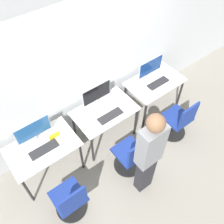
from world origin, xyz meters
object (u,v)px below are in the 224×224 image
office_chair_center (131,156)px  monitor_left (33,131)px  office_chair_left (71,201)px  keyboard_right (158,83)px  office_chair_right (178,122)px  monitor_right (150,68)px  mouse_right (170,76)px  keyboard_center (110,116)px  person_center (149,154)px  mouse_center (123,107)px  mouse_left (59,139)px  keyboard_left (44,149)px  monitor_center (97,94)px

office_chair_center → monitor_left: bearing=139.7°
office_chair_left → keyboard_right: (2.35, 0.73, 0.39)m
office_chair_center → office_chair_right: (1.12, 0.02, 0.00)m
monitor_left → monitor_right: 2.30m
office_chair_left → monitor_right: bearing=22.3°
monitor_left → keyboard_right: 2.32m
monitor_left → monitor_right: size_ratio=1.00×
office_chair_left → mouse_right: bearing=15.4°
keyboard_center → person_center: size_ratio=0.24×
office_chair_left → mouse_center: 1.66m
monitor_left → mouse_center: (1.42, -0.31, -0.20)m
keyboard_center → office_chair_center: size_ratio=0.48×
mouse_left → mouse_center: (1.15, -0.10, 0.00)m
mouse_left → keyboard_right: mouse_left is taller
keyboard_left → office_chair_left: (-0.05, -0.73, -0.39)m
monitor_left → keyboard_center: size_ratio=1.24×
mouse_left → keyboard_right: 2.03m
monitor_left → mouse_center: bearing=-12.2°
office_chair_left → monitor_center: 1.68m
keyboard_right → office_chair_center: bearing=-149.9°
monitor_center → office_chair_right: (1.07, -0.96, -0.60)m
office_chair_center → mouse_right: bearing=24.8°
person_center → monitor_right: size_ratio=3.29×
mouse_center → mouse_right: (1.18, 0.07, 0.00)m
mouse_left → person_center: (0.79, -1.09, 0.21)m
monitor_right → mouse_left: bearing=-174.1°
mouse_center → mouse_right: size_ratio=1.00×
mouse_left → office_chair_center: (0.83, -0.72, -0.40)m
keyboard_left → person_center: bearing=-45.0°
mouse_left → office_chair_right: 2.11m
mouse_left → monitor_center: bearing=16.3°
person_center → monitor_right: person_center is taller
monitor_center → monitor_left: bearing=-177.8°
monitor_left → monitor_center: (1.15, 0.04, 0.00)m
keyboard_right → mouse_right: mouse_right is taller
monitor_center → mouse_right: size_ratio=6.01×
mouse_center → keyboard_left: bearing=177.1°
office_chair_center → keyboard_right: office_chair_center is taller
mouse_right → office_chair_right: 0.86m
person_center → office_chair_left: bearing=163.5°
monitor_left → keyboard_right: (2.30, -0.24, -0.20)m
keyboard_left → office_chair_center: bearing=-32.3°
monitor_left → office_chair_right: bearing=-22.3°
office_chair_center → mouse_right: size_ratio=10.02×
mouse_left → office_chair_right: size_ratio=0.10×
monitor_left → keyboard_center: bearing=-15.7°
monitor_left → mouse_center: 1.47m
keyboard_center → monitor_right: 1.21m
office_chair_center → mouse_right: office_chair_center is taller
person_center → keyboard_right: bearing=40.6°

